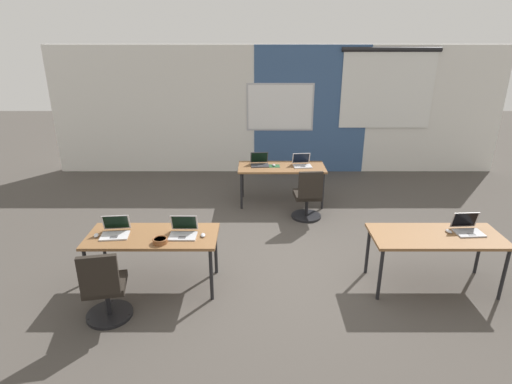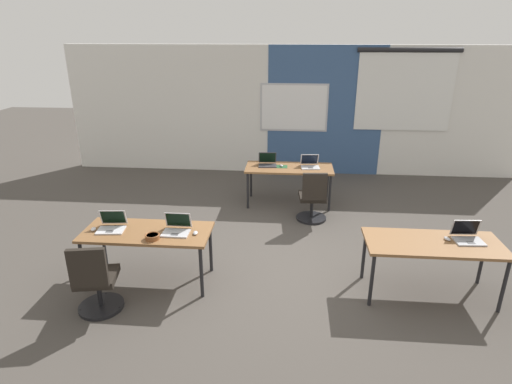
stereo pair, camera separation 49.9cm
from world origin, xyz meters
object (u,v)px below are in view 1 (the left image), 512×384
object	(u,v)px
desk_near_left	(152,239)
laptop_near_left_inner	(182,231)
laptop_far_right	(301,163)
mouse_near_left_inner	(202,235)
laptop_far_left	(259,163)
laptop_near_right_end	(466,228)
chair_far_right	(307,199)
chair_near_left_end	(104,292)
desk_near_right	(435,239)
mouse_near_right_end	(447,231)
snack_bowl	(159,240)
mouse_near_left_end	(95,236)
mouse_far_left	(273,165)
desk_far_center	(280,169)
laptop_near_left_end	(114,231)

from	to	relation	value
desk_near_left	laptop_near_left_inner	world-z (taller)	laptop_near_left_inner
laptop_far_right	mouse_near_left_inner	world-z (taller)	laptop_far_right
laptop_near_left_inner	laptop_far_left	distance (m)	3.03
laptop_far_right	laptop_near_right_end	bearing A→B (deg)	-62.21
chair_far_right	chair_near_left_end	bearing A→B (deg)	42.77
desk_near_right	laptop_near_right_end	xyz separation A→B (m)	(0.41, 0.08, 0.11)
desk_near_right	laptop_far_left	size ratio (longest dim) A/B	4.55
mouse_near_right_end	chair_near_left_end	distance (m)	4.15
laptop_near_left_inner	snack_bowl	size ratio (longest dim) A/B	1.87
mouse_near_left_end	laptop_far_right	bearing A→B (deg)	45.72
chair_far_right	mouse_far_left	distance (m)	1.02
laptop_near_right_end	mouse_far_left	size ratio (longest dim) A/B	3.16
laptop_near_right_end	mouse_near_left_inner	distance (m)	3.28
chair_far_right	mouse_near_left_end	xyz separation A→B (m)	(-2.84, -2.09, 0.36)
desk_far_center	laptop_far_right	world-z (taller)	laptop_far_right
laptop_near_left_end	chair_far_right	bearing A→B (deg)	31.80
desk_far_center	laptop_near_right_end	bearing A→B (deg)	-51.51
chair_near_left_end	laptop_near_right_end	bearing A→B (deg)	179.60
mouse_near_right_end	laptop_near_left_inner	world-z (taller)	laptop_near_left_inner
laptop_far_left	desk_far_center	bearing A→B (deg)	-15.33
desk_near_right	desk_far_center	distance (m)	3.30
chair_far_right	mouse_near_right_end	xyz separation A→B (m)	(1.51, -1.98, 0.36)
desk_near_left	desk_near_right	distance (m)	3.50
mouse_near_left_inner	mouse_far_left	xyz separation A→B (m)	(0.98, 2.85, 0.00)
chair_far_right	mouse_near_left_end	world-z (taller)	chair_far_right
chair_near_left_end	mouse_far_left	bearing A→B (deg)	-130.34
desk_near_left	mouse_near_left_inner	distance (m)	0.63
desk_far_center	laptop_near_left_inner	world-z (taller)	laptop_near_left_inner
snack_bowl	mouse_near_right_end	bearing A→B (deg)	4.51
chair_near_left_end	snack_bowl	bearing A→B (deg)	-148.40
desk_far_center	mouse_near_right_end	size ratio (longest dim) A/B	14.33
laptop_near_left_end	snack_bowl	distance (m)	0.64
laptop_near_left_end	chair_near_left_end	distance (m)	0.81
mouse_near_left_end	desk_near_left	bearing A→B (deg)	3.61
mouse_near_right_end	mouse_far_left	distance (m)	3.44
desk_far_center	mouse_near_left_inner	size ratio (longest dim) A/B	15.11
mouse_near_right_end	laptop_near_left_end	size ratio (longest dim) A/B	0.31
mouse_far_left	laptop_near_right_end	bearing A→B (deg)	-49.85
laptop_far_right	laptop_near_left_end	world-z (taller)	laptop_near_left_end
mouse_near_right_end	laptop_near_right_end	bearing A→B (deg)	3.92
mouse_near_right_end	snack_bowl	bearing A→B (deg)	-175.49
laptop_near_left_inner	mouse_near_right_end	bearing A→B (deg)	1.67
mouse_near_left_inner	snack_bowl	world-z (taller)	snack_bowl
chair_near_left_end	desk_near_left	bearing A→B (deg)	-130.13
mouse_near_right_end	mouse_near_left_inner	world-z (taller)	same
desk_far_center	mouse_far_left	distance (m)	0.17
mouse_near_left_inner	laptop_near_left_end	size ratio (longest dim) A/B	0.29
desk_far_center	laptop_near_left_end	world-z (taller)	laptop_near_left_end
laptop_far_right	mouse_near_right_end	xyz separation A→B (m)	(1.54, -2.76, -0.03)
chair_near_left_end	laptop_far_left	xyz separation A→B (m)	(1.74, 3.57, 0.39)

